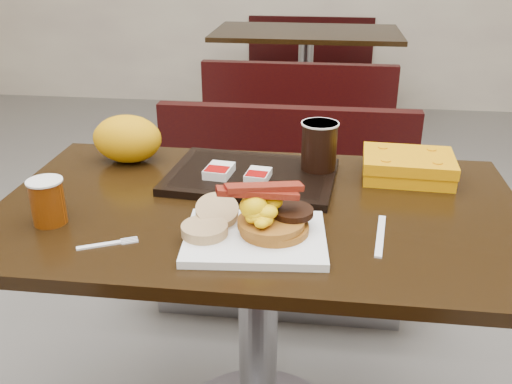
# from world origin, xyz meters

# --- Properties ---
(table_near) EXTENTS (1.20, 0.70, 0.75)m
(table_near) POSITION_xyz_m (0.00, 0.00, 0.38)
(table_near) COLOR black
(table_near) RESTS_ON floor
(bench_near_n) EXTENTS (1.00, 0.46, 0.72)m
(bench_near_n) POSITION_xyz_m (0.00, 0.70, 0.36)
(bench_near_n) COLOR black
(bench_near_n) RESTS_ON floor
(table_far) EXTENTS (1.20, 0.70, 0.75)m
(table_far) POSITION_xyz_m (0.00, 2.60, 0.38)
(table_far) COLOR black
(table_far) RESTS_ON floor
(bench_far_s) EXTENTS (1.00, 0.46, 0.72)m
(bench_far_s) POSITION_xyz_m (0.00, 1.90, 0.36)
(bench_far_s) COLOR black
(bench_far_s) RESTS_ON floor
(bench_far_n) EXTENTS (1.00, 0.46, 0.72)m
(bench_far_n) POSITION_xyz_m (0.00, 3.30, 0.36)
(bench_far_n) COLOR black
(bench_far_n) RESTS_ON floor
(platter) EXTENTS (0.30, 0.24, 0.02)m
(platter) POSITION_xyz_m (0.01, -0.17, 0.76)
(platter) COLOR white
(platter) RESTS_ON table_near
(pancake_stack) EXTENTS (0.18, 0.18, 0.03)m
(pancake_stack) POSITION_xyz_m (0.05, -0.15, 0.78)
(pancake_stack) COLOR #9C611A
(pancake_stack) RESTS_ON platter
(sausage_patty) EXTENTS (0.11, 0.11, 0.01)m
(sausage_patty) POSITION_xyz_m (0.09, -0.13, 0.80)
(sausage_patty) COLOR black
(sausage_patty) RESTS_ON pancake_stack
(scrambled_eggs) EXTENTS (0.11, 0.10, 0.05)m
(scrambled_eggs) POSITION_xyz_m (0.01, -0.16, 0.82)
(scrambled_eggs) COLOR #FFEC05
(scrambled_eggs) RESTS_ON pancake_stack
(bacon_strips) EXTENTS (0.18, 0.12, 0.01)m
(bacon_strips) POSITION_xyz_m (0.02, -0.15, 0.86)
(bacon_strips) COLOR #4F0507
(bacon_strips) RESTS_ON scrambled_eggs
(muffin_bottom) EXTENTS (0.11, 0.11, 0.02)m
(muffin_bottom) POSITION_xyz_m (-0.09, -0.18, 0.78)
(muffin_bottom) COLOR tan
(muffin_bottom) RESTS_ON platter
(muffin_top) EXTENTS (0.11, 0.11, 0.05)m
(muffin_top) POSITION_xyz_m (-0.07, -0.12, 0.79)
(muffin_top) COLOR tan
(muffin_top) RESTS_ON platter
(coffee_cup_near) EXTENTS (0.09, 0.09, 0.10)m
(coffee_cup_near) POSITION_xyz_m (-0.43, -0.14, 0.80)
(coffee_cup_near) COLOR #933905
(coffee_cup_near) RESTS_ON table_near
(fork) EXTENTS (0.12, 0.07, 0.00)m
(fork) POSITION_xyz_m (-0.29, -0.22, 0.75)
(fork) COLOR white
(fork) RESTS_ON table_near
(knife) EXTENTS (0.04, 0.18, 0.00)m
(knife) POSITION_xyz_m (0.27, -0.11, 0.75)
(knife) COLOR white
(knife) RESTS_ON table_near
(condiment_syrup) EXTENTS (0.04, 0.03, 0.01)m
(condiment_syrup) POSITION_xyz_m (-0.12, 0.09, 0.75)
(condiment_syrup) COLOR #B43907
(condiment_syrup) RESTS_ON table_near
(condiment_ketchup) EXTENTS (0.05, 0.04, 0.01)m
(condiment_ketchup) POSITION_xyz_m (0.02, 0.07, 0.75)
(condiment_ketchup) COLOR #8C0504
(condiment_ketchup) RESTS_ON table_near
(tray) EXTENTS (0.44, 0.33, 0.02)m
(tray) POSITION_xyz_m (-0.03, 0.14, 0.76)
(tray) COLOR black
(tray) RESTS_ON table_near
(hashbrown_sleeve_left) EXTENTS (0.07, 0.09, 0.02)m
(hashbrown_sleeve_left) POSITION_xyz_m (-0.11, 0.12, 0.78)
(hashbrown_sleeve_left) COLOR silver
(hashbrown_sleeve_left) RESTS_ON tray
(hashbrown_sleeve_right) EXTENTS (0.06, 0.08, 0.02)m
(hashbrown_sleeve_right) POSITION_xyz_m (-0.01, 0.11, 0.78)
(hashbrown_sleeve_right) COLOR silver
(hashbrown_sleeve_right) RESTS_ON tray
(coffee_cup_far) EXTENTS (0.09, 0.09, 0.12)m
(coffee_cup_far) POSITION_xyz_m (0.13, 0.19, 0.83)
(coffee_cup_far) COLOR black
(coffee_cup_far) RESTS_ON tray
(clamshell) EXTENTS (0.23, 0.18, 0.06)m
(clamshell) POSITION_xyz_m (0.36, 0.21, 0.78)
(clamshell) COLOR orange
(clamshell) RESTS_ON table_near
(paper_bag) EXTENTS (0.21, 0.17, 0.13)m
(paper_bag) POSITION_xyz_m (-0.38, 0.23, 0.81)
(paper_bag) COLOR #D59F07
(paper_bag) RESTS_ON table_near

